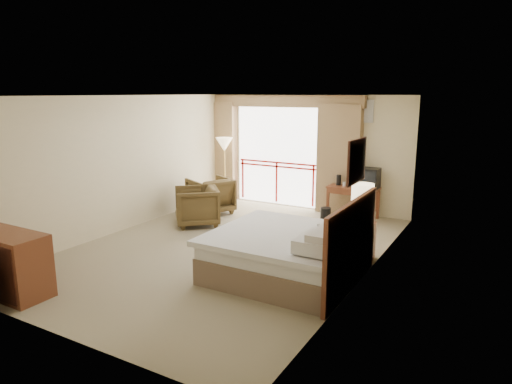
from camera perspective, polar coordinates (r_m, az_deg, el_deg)
The scene contains 29 objects.
floor at distance 8.30m, azimuth -3.47°, elevation -7.04°, with size 7.00×7.00×0.00m, color gray.
ceiling at distance 7.83m, azimuth -3.73°, elevation 11.93°, with size 7.00×7.00×0.00m, color white.
wall_back at distance 11.02m, azimuth 6.43°, elevation 4.95°, with size 5.00×5.00×0.00m, color beige.
wall_front at distance 5.45m, azimuth -24.16°, elevation -3.68°, with size 5.00×5.00×0.00m, color beige.
wall_left at distance 9.54m, azimuth -16.29°, elevation 3.39°, with size 7.00×7.00×0.00m, color beige.
wall_right at distance 6.94m, azimuth 13.97°, elevation 0.31°, with size 7.00×7.00×0.00m, color beige.
balcony_door at distance 11.36m, azimuth 2.66°, elevation 4.47°, with size 2.40×2.40×0.00m, color white.
balcony_railing at distance 11.40m, azimuth 2.59°, elevation 2.53°, with size 2.09×0.03×1.02m.
curtain_left at distance 12.08m, azimuth -4.65°, elevation 5.16°, with size 1.00×0.26×2.50m, color olive.
curtain_right at distance 10.59m, azimuth 10.33°, elevation 3.99°, with size 1.00×0.26×2.50m, color olive.
valance at distance 11.16m, azimuth 2.49°, elevation 11.29°, with size 4.40×0.22×0.28m, color olive.
hvac_vent at distance 10.47m, azimuth 13.15°, elevation 9.82°, with size 0.50×0.04×0.50m, color silver.
bed at distance 6.99m, azimuth 4.19°, elevation -7.55°, with size 2.13×2.06×0.97m.
headboard at distance 6.57m, azimuth 11.88°, elevation -6.59°, with size 0.06×2.10×1.30m, color #59291A.
framed_art at distance 6.29m, azimuth 12.46°, elevation 3.80°, with size 0.04×0.72×0.60m.
nightstand at distance 7.83m, azimuth 12.79°, elevation -6.13°, with size 0.44×0.52×0.63m, color #59291A.
table_lamp at distance 7.66m, azimuth 13.19°, elevation -0.21°, with size 0.37×0.37×0.65m.
phone at distance 7.60m, azimuth 12.23°, elevation -3.83°, with size 0.20×0.15×0.09m, color black.
desk at distance 10.37m, azimuth 12.14°, elevation -0.15°, with size 1.10×0.53×0.72m.
tv at distance 10.16m, azimuth 13.76°, elevation 1.69°, with size 0.49×0.39×0.45m.
coffee_maker at distance 10.38m, azimuth 10.29°, elevation 1.48°, with size 0.11×0.11×0.24m, color black.
cup at distance 10.29m, azimuth 10.97°, elevation 0.97°, with size 0.07×0.07×0.10m, color white.
wastebasket at distance 10.12m, azimuth 8.68°, elevation -2.74°, with size 0.23×0.23×0.29m, color black.
armchair_far at distance 10.72m, azimuth -5.66°, elevation -2.59°, with size 0.89×0.91×0.83m, color #42331A.
armchair_near at distance 9.80m, azimuth -7.34°, elevation -4.08°, with size 0.87×0.89×0.81m, color #42331A.
side_table at distance 10.28m, azimuth -7.93°, elevation -1.37°, with size 0.45×0.45×0.49m.
book at distance 10.25m, azimuth -7.96°, elevation -0.51°, with size 0.17×0.23×0.02m, color white.
floor_lamp at distance 11.46m, azimuth -3.98°, elevation 5.66°, with size 0.42×0.42×1.65m.
dresser at distance 7.26m, azimuth -28.81°, elevation -7.80°, with size 1.33×0.56×0.89m.
Camera 1 is at (4.30, -6.55, 2.75)m, focal length 32.00 mm.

